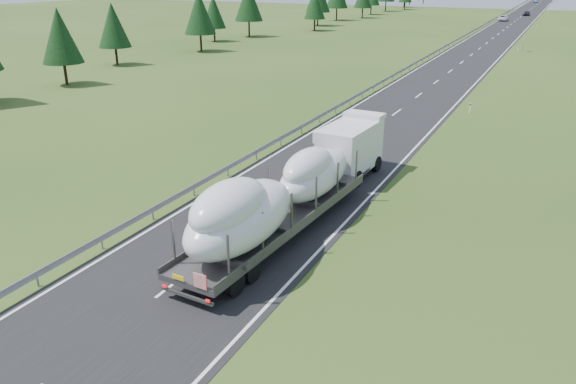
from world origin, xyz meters
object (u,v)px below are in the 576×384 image
at_px(highway_sign, 524,41).
at_px(distant_car_blue, 536,1).
at_px(distant_car_dark, 526,13).
at_px(boat_truck, 293,185).
at_px(distant_van, 503,18).

bearing_deg(highway_sign, distant_car_blue, 92.89).
height_order(highway_sign, distant_car_blue, highway_sign).
height_order(highway_sign, distant_car_dark, highway_sign).
relative_size(highway_sign, boat_truck, 0.12).
relative_size(highway_sign, distant_car_blue, 0.67).
relative_size(boat_truck, distant_van, 3.93).
bearing_deg(distant_van, distant_car_blue, 85.59).
distance_m(highway_sign, distant_car_blue, 168.48).
bearing_deg(highway_sign, distant_car_dark, 93.99).
distance_m(boat_truck, distant_car_dark, 169.25).
relative_size(boat_truck, distant_car_dark, 5.09).
bearing_deg(distant_car_dark, distant_car_blue, 97.12).
distance_m(boat_truck, distant_car_blue, 249.50).
bearing_deg(distant_car_blue, distant_van, -96.93).
xyz_separation_m(highway_sign, distant_van, (-10.45, 64.83, -1.06)).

